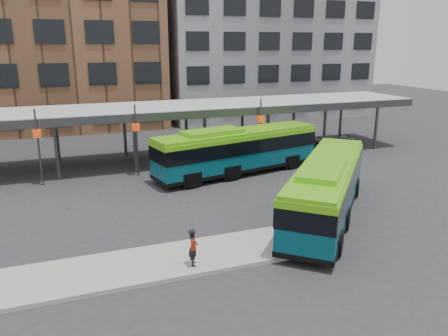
# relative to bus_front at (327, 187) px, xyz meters

# --- Properties ---
(ground) EXTENTS (120.00, 120.00, 0.00)m
(ground) POSITION_rel_bus_front_xyz_m (-4.69, 1.07, -1.66)
(ground) COLOR #28282B
(ground) RESTS_ON ground
(boarding_island) EXTENTS (14.00, 3.00, 0.18)m
(boarding_island) POSITION_rel_bus_front_xyz_m (-10.19, -1.93, -1.57)
(boarding_island) COLOR gray
(boarding_island) RESTS_ON ground
(canopy) EXTENTS (40.00, 6.53, 4.80)m
(canopy) POSITION_rel_bus_front_xyz_m (-4.75, 13.94, 2.24)
(canopy) COLOR #999B9E
(canopy) RESTS_ON ground
(building_brick) EXTENTS (26.00, 14.00, 22.00)m
(building_brick) POSITION_rel_bus_front_xyz_m (-14.69, 33.07, 9.34)
(building_brick) COLOR brown
(building_brick) RESTS_ON ground
(building_grey) EXTENTS (24.00, 14.00, 20.00)m
(building_grey) POSITION_rel_bus_front_xyz_m (11.31, 33.07, 8.34)
(building_grey) COLOR slate
(building_grey) RESTS_ON ground
(bus_front) EXTENTS (9.54, 10.30, 3.20)m
(bus_front) POSITION_rel_bus_front_xyz_m (0.00, 0.00, 0.00)
(bus_front) COLOR #074654
(bus_front) RESTS_ON ground
(bus_rear) EXTENTS (12.04, 4.90, 3.25)m
(bus_rear) POSITION_rel_bus_front_xyz_m (-1.31, 8.84, 0.03)
(bus_rear) COLOR #074654
(bus_rear) RESTS_ON ground
(pedestrian) EXTENTS (0.48, 0.64, 1.53)m
(pedestrian) POSITION_rel_bus_front_xyz_m (-7.80, -2.74, -0.71)
(pedestrian) COLOR black
(pedestrian) RESTS_ON boarding_island
(bike_rack) EXTENTS (6.21, 1.49, 1.07)m
(bike_rack) POSITION_rel_bus_front_xyz_m (8.53, 12.92, -1.17)
(bike_rack) COLOR slate
(bike_rack) RESTS_ON ground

